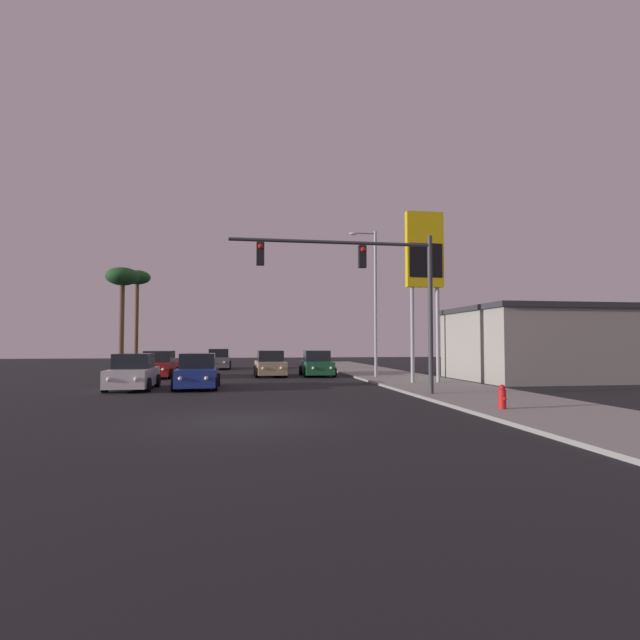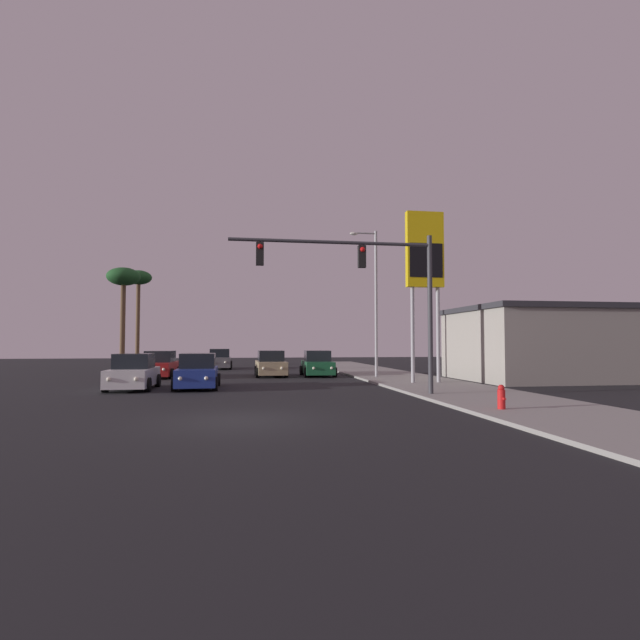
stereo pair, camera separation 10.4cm
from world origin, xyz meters
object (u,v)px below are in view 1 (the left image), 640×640
car_red (159,366)px  car_white (133,373)px  car_tan (270,365)px  car_blue (197,373)px  fire_hydrant (502,397)px  gas_station_sign (424,259)px  palm_tree_far (137,283)px  street_lamp (373,295)px  palm_tree_mid (122,282)px  car_green (317,364)px  traffic_light_mast (373,279)px  car_grey (219,360)px

car_red → car_white: same height
car_tan → car_blue: bearing=62.6°
car_white → fire_hydrant: 16.45m
car_white → gas_station_sign: gas_station_sign is taller
car_tan → car_white: size_ratio=1.00×
palm_tree_far → car_blue: bearing=-72.4°
car_tan → car_white: (-6.91, -8.26, 0.00)m
car_white → street_lamp: bearing=-158.6°
fire_hydrant → palm_tree_mid: (-16.73, 23.70, 6.21)m
car_green → traffic_light_mast: size_ratio=0.52×
gas_station_sign → fire_hydrant: gas_station_sign is taller
street_lamp → palm_tree_far: street_lamp is taller
car_green → palm_tree_far: 22.55m
car_white → street_lamp: (13.06, 5.17, 4.36)m
palm_tree_far → palm_tree_mid: palm_tree_far is taller
car_blue → fire_hydrant: (10.15, -10.04, -0.27)m
car_grey → car_white: 18.52m
car_white → fire_hydrant: (13.09, -9.96, -0.27)m
car_green → palm_tree_mid: (-13.60, 5.75, 5.93)m
palm_tree_far → traffic_light_mast: bearing=-62.8°
traffic_light_mast → gas_station_sign: 7.20m
car_tan → car_green: 3.07m
car_white → gas_station_sign: (14.55, 0.39, 5.86)m
car_green → traffic_light_mast: 13.69m
car_green → car_grey: bearing=-54.4°
car_tan → car_green: (3.06, -0.27, 0.00)m
car_red → car_blue: size_ratio=1.00×
car_white → street_lamp: size_ratio=0.48×
traffic_light_mast → car_green: bearing=91.3°
car_tan → palm_tree_far: 20.51m
car_grey → gas_station_sign: size_ratio=0.48×
street_lamp → palm_tree_mid: size_ratio=1.16×
car_red → car_white: size_ratio=1.01×
car_red → fire_hydrant: (13.15, -17.95, -0.27)m
car_blue → palm_tree_mid: size_ratio=0.56×
car_blue → car_tan: bearing=-117.1°
car_grey → gas_station_sign: (11.38, -17.86, 5.86)m
car_grey → car_tan: bearing=109.1°
car_green → fire_hydrant: (3.13, -17.95, -0.27)m
gas_station_sign → palm_tree_far: (-19.13, 23.35, 1.16)m
car_red → car_green: bearing=-178.0°
car_red → traffic_light_mast: (10.32, -13.08, 4.02)m
car_tan → palm_tree_mid: palm_tree_mid is taller
fire_hydrant → palm_tree_mid: size_ratio=0.10×
traffic_light_mast → car_white: bearing=153.6°
traffic_light_mast → street_lamp: (2.81, 10.26, 0.34)m
car_grey → traffic_light_mast: traffic_light_mast is taller
car_tan → gas_station_sign: (7.65, -7.88, 5.86)m
car_tan → palm_tree_mid: 13.28m
car_white → palm_tree_far: palm_tree_far is taller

